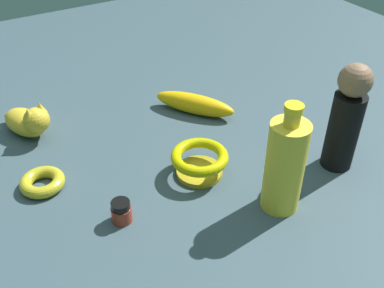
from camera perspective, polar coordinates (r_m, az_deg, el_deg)
The scene contains 8 objects.
ground at distance 0.89m, azimuth 0.00°, elevation -2.78°, with size 2.00×2.00×0.00m, color #384C56.
bowl at distance 0.86m, azimuth 1.10°, elevation -2.08°, with size 0.11×0.11×0.05m.
nail_polish_jar at distance 0.78m, azimuth -9.03°, elevation -8.52°, with size 0.04×0.04×0.04m.
banana at distance 1.04m, azimuth 0.31°, elevation 5.16°, with size 0.19×0.05×0.05m, color #EEB10B.
bottle_tall at distance 0.77m, azimuth 11.80°, elevation -2.72°, with size 0.07×0.07×0.21m.
person_figure_adult at distance 0.88m, azimuth 19.15°, elevation 3.22°, with size 0.07×0.07×0.22m.
cat_figurine at distance 1.02m, azimuth -20.24°, elevation 2.77°, with size 0.10×0.15×0.09m.
bangle at distance 0.89m, azimuth -18.60°, elevation -4.65°, with size 0.08×0.08×0.02m, color gold.
Camera 1 is at (0.35, 0.59, 0.57)m, focal length 41.67 mm.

